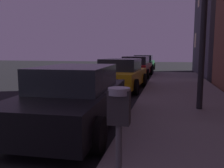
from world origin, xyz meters
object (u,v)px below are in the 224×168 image
at_px(car_yellow_cab, 121,74).
at_px(car_green, 144,63).
at_px(parking_meter, 119,124).
at_px(car_black, 75,97).
at_px(car_red, 136,67).

relative_size(car_yellow_cab, car_green, 1.01).
bearing_deg(car_green, car_yellow_cab, -90.00).
xyz_separation_m(parking_meter, car_yellow_cab, (-1.68, 8.86, -0.44)).
height_order(car_black, car_green, same).
bearing_deg(parking_meter, car_green, 94.70).
distance_m(parking_meter, car_red, 14.83).
distance_m(parking_meter, car_green, 20.45).
relative_size(parking_meter, car_black, 0.30).
bearing_deg(car_yellow_cab, car_green, 90.00).
bearing_deg(car_yellow_cab, parking_meter, -79.29).
xyz_separation_m(car_yellow_cab, car_green, (-0.00, 11.51, 0.00)).
bearing_deg(car_black, car_green, 90.00).
distance_m(car_black, car_red, 11.56).
xyz_separation_m(car_black, car_green, (0.00, 17.20, -0.01)).
distance_m(parking_meter, car_yellow_cab, 9.03).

